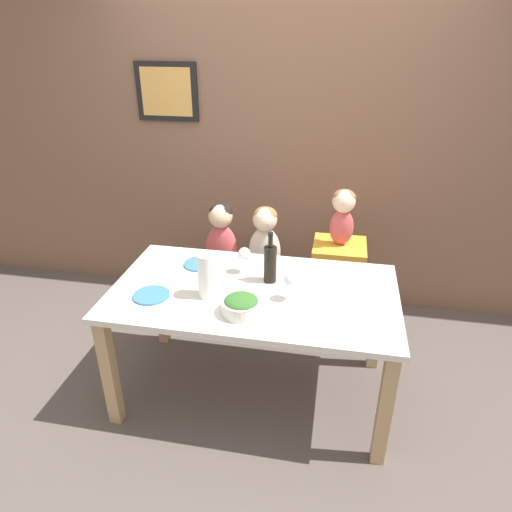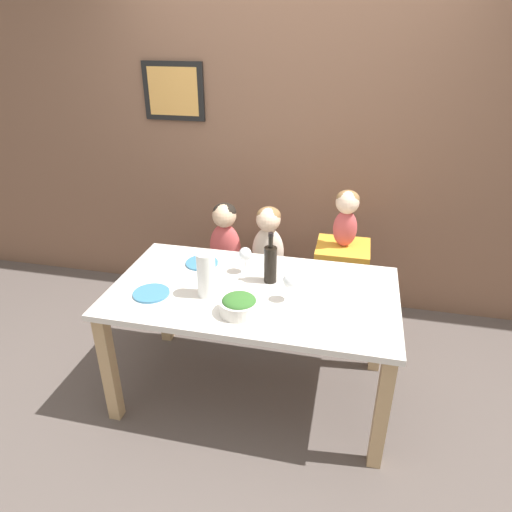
% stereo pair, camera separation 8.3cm
% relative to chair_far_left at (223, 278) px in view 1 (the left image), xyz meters
% --- Properties ---
extents(ground_plane, '(14.00, 14.00, 0.00)m').
position_rel_chair_far_left_xyz_m(ground_plane, '(0.38, -0.72, -0.38)').
color(ground_plane, '#564C47').
extents(wall_back, '(10.00, 0.09, 2.70)m').
position_rel_chair_far_left_xyz_m(wall_back, '(0.38, 0.52, 0.97)').
color(wall_back, brown).
rests_on(wall_back, ground_plane).
extents(dining_table, '(1.61, 0.90, 0.75)m').
position_rel_chair_far_left_xyz_m(dining_table, '(0.38, -0.72, 0.26)').
color(dining_table, silver).
rests_on(dining_table, ground_plane).
extents(chair_far_left, '(0.42, 0.41, 0.45)m').
position_rel_chair_far_left_xyz_m(chair_far_left, '(0.00, 0.00, 0.00)').
color(chair_far_left, silver).
rests_on(chair_far_left, ground_plane).
extents(chair_far_center, '(0.42, 0.41, 0.45)m').
position_rel_chair_far_left_xyz_m(chair_far_center, '(0.32, 0.00, 0.00)').
color(chair_far_center, silver).
rests_on(chair_far_center, ground_plane).
extents(chair_right_highchair, '(0.36, 0.35, 0.74)m').
position_rel_chair_far_left_xyz_m(chair_right_highchair, '(0.84, 0.00, 0.19)').
color(chair_right_highchair, silver).
rests_on(chair_right_highchair, ground_plane).
extents(person_child_left, '(0.23, 0.18, 0.52)m').
position_rel_chair_far_left_xyz_m(person_child_left, '(-0.00, 0.00, 0.36)').
color(person_child_left, '#C64C4C').
rests_on(person_child_left, chair_far_left).
extents(person_child_center, '(0.23, 0.18, 0.52)m').
position_rel_chair_far_left_xyz_m(person_child_center, '(0.32, 0.00, 0.36)').
color(person_child_center, beige).
rests_on(person_child_center, chair_far_center).
extents(person_baby_right, '(0.16, 0.16, 0.39)m').
position_rel_chair_far_left_xyz_m(person_baby_right, '(0.84, 0.00, 0.60)').
color(person_baby_right, '#C64C4C').
rests_on(person_baby_right, chair_right_highchair).
extents(wine_bottle, '(0.07, 0.07, 0.31)m').
position_rel_chair_far_left_xyz_m(wine_bottle, '(0.45, -0.60, 0.48)').
color(wine_bottle, black).
rests_on(wine_bottle, dining_table).
extents(paper_towel_roll, '(0.10, 0.10, 0.25)m').
position_rel_chair_far_left_xyz_m(paper_towel_roll, '(0.14, -0.83, 0.49)').
color(paper_towel_roll, white).
rests_on(paper_towel_roll, dining_table).
extents(wine_glass_near, '(0.08, 0.08, 0.16)m').
position_rel_chair_far_left_xyz_m(wine_glass_near, '(0.59, -0.78, 0.48)').
color(wine_glass_near, white).
rests_on(wine_glass_near, dining_table).
extents(wine_glass_far, '(0.08, 0.08, 0.16)m').
position_rel_chair_far_left_xyz_m(wine_glass_far, '(0.28, -0.53, 0.48)').
color(wine_glass_far, white).
rests_on(wine_glass_far, dining_table).
extents(salad_bowl_large, '(0.21, 0.21, 0.10)m').
position_rel_chair_far_left_xyz_m(salad_bowl_large, '(0.36, -0.96, 0.41)').
color(salad_bowl_large, silver).
rests_on(salad_bowl_large, dining_table).
extents(dinner_plate_front_left, '(0.20, 0.20, 0.01)m').
position_rel_chair_far_left_xyz_m(dinner_plate_front_left, '(-0.16, -0.89, 0.37)').
color(dinner_plate_front_left, teal).
rests_on(dinner_plate_front_left, dining_table).
extents(dinner_plate_back_left, '(0.20, 0.20, 0.01)m').
position_rel_chair_far_left_xyz_m(dinner_plate_back_left, '(-0.01, -0.48, 0.37)').
color(dinner_plate_back_left, teal).
rests_on(dinner_plate_back_left, dining_table).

